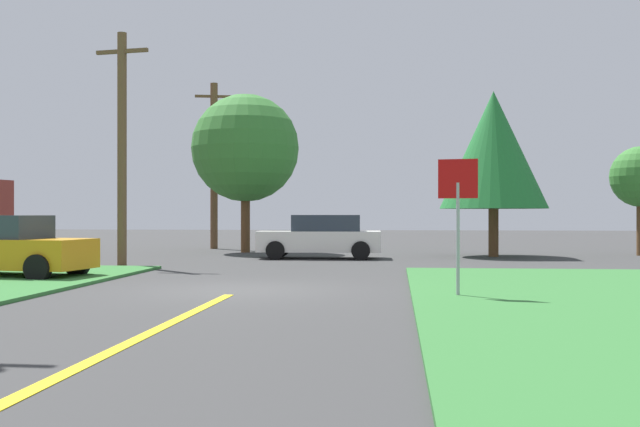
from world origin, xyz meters
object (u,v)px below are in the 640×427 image
Objects in this scene: utility_pole_far at (214,164)px; parked_car_near_building at (7,247)px; oak_tree_right at (245,148)px; stop_sign at (458,200)px; oak_tree_left at (493,150)px; car_approaching_junction at (321,237)px; utility_pole_mid at (122,145)px.

parked_car_near_building is at bearing -94.76° from utility_pole_far.
parked_car_near_building is at bearing -104.90° from oak_tree_right.
oak_tree_left is (2.56, 14.61, 2.21)m from stop_sign.
stop_sign reaches higher than car_approaching_junction.
utility_pole_mid reaches higher than oak_tree_left.
oak_tree_left is 0.94× the size of oak_tree_right.
oak_tree_right is at bearing -49.81° from car_approaching_junction.
utility_pole_mid reaches higher than stop_sign.
parked_car_near_building is 0.59× the size of utility_pole_mid.
oak_tree_left reaches higher than parked_car_near_building.
oak_tree_right reaches higher than car_approaching_junction.
car_approaching_junction is 0.62× the size of utility_pole_mid.
stop_sign is at bearing 104.77° from car_approaching_junction.
stop_sign is at bearing -9.07° from parked_car_near_building.
oak_tree_right is (-3.70, 4.01, 3.69)m from car_approaching_junction.
utility_pole_far is at bearing 157.00° from oak_tree_left.
oak_tree_right is (-7.67, 16.78, 2.57)m from stop_sign.
utility_pole_mid is at bearing 83.50° from parked_car_near_building.
utility_pole_far reaches higher than oak_tree_right.
stop_sign is 0.59× the size of car_approaching_junction.
stop_sign is 13.42m from car_approaching_junction.
utility_pole_far reaches higher than parked_car_near_building.
utility_pole_mid is at bearing -153.05° from oak_tree_left.
oak_tree_left is at bearing -89.94° from stop_sign.
parked_car_near_building is at bearing -105.04° from utility_pole_mid.
oak_tree_left is (13.75, 11.06, 3.33)m from parked_car_near_building.
utility_pole_mid is at bearing -29.76° from stop_sign.
oak_tree_left reaches higher than car_approaching_junction.
car_approaching_junction is 6.58m from oak_tree_right.
parked_car_near_building is 0.55× the size of utility_pole_far.
oak_tree_left is (12.49, 6.35, 0.29)m from utility_pole_mid.
parked_car_near_building is 16.69m from utility_pole_far.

